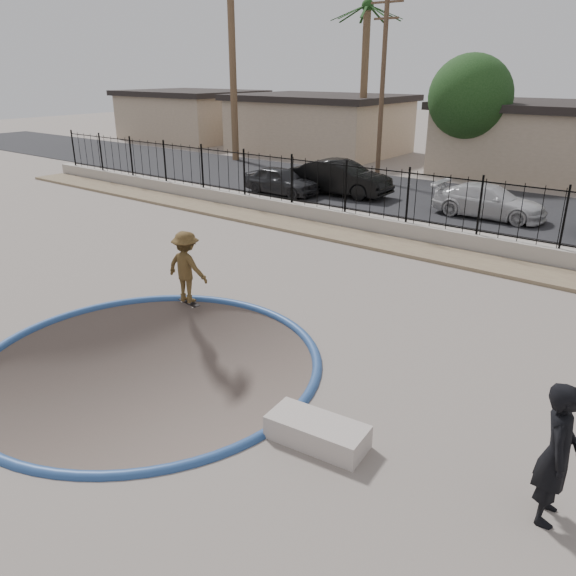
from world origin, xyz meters
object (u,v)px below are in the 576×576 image
(skateboard, at_px, (189,302))
(skater, at_px, (187,271))
(videographer, at_px, (557,454))
(car_a, at_px, (281,181))
(concrete_ledge, at_px, (317,432))
(car_c, at_px, (489,201))
(car_b, at_px, (341,178))

(skateboard, bearing_deg, skater, 144.15)
(videographer, distance_m, car_a, 20.79)
(concrete_ledge, distance_m, car_c, 16.31)
(car_b, height_order, car_c, car_b)
(car_b, distance_m, car_c, 6.98)
(concrete_ledge, bearing_deg, skateboard, 155.53)
(car_c, bearing_deg, car_b, 89.21)
(videographer, height_order, car_b, videographer)
(concrete_ledge, height_order, car_c, car_c)
(skater, xyz_separation_m, car_c, (2.87, 13.40, -0.23))
(car_a, height_order, car_c, car_a)
(car_a, relative_size, car_b, 0.79)
(car_a, bearing_deg, skateboard, -150.30)
(car_a, bearing_deg, car_b, -53.40)
(skater, relative_size, car_c, 0.41)
(videographer, relative_size, car_c, 0.46)
(skater, relative_size, videographer, 0.90)
(skateboard, height_order, videographer, videographer)
(skateboard, xyz_separation_m, videographer, (9.11, -2.06, 0.95))
(car_a, bearing_deg, videographer, -130.51)
(skater, height_order, car_a, skater)
(videographer, bearing_deg, car_b, 30.97)
(skateboard, height_order, car_a, car_a)
(skater, height_order, car_b, skater)
(concrete_ledge, relative_size, car_a, 0.43)
(car_a, xyz_separation_m, car_b, (2.26, 1.60, 0.15))
(skateboard, relative_size, car_b, 0.16)
(concrete_ledge, relative_size, car_c, 0.36)
(skater, height_order, skateboard, skater)
(videographer, xyz_separation_m, car_c, (-6.24, 15.46, -0.33))
(skater, relative_size, car_b, 0.38)
(car_c, bearing_deg, skater, 167.12)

